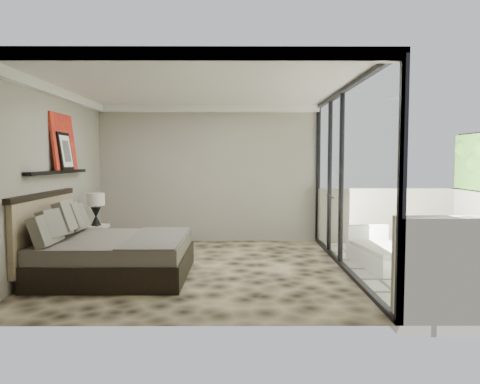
{
  "coord_description": "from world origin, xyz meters",
  "views": [
    {
      "loc": [
        0.6,
        -7.15,
        1.7
      ],
      "look_at": [
        0.63,
        0.4,
        1.17
      ],
      "focal_mm": 35.0,
      "sensor_mm": 36.0,
      "label": 1
    }
  ],
  "objects_px": {
    "nightstand": "(94,241)",
    "ottoman": "(425,238)",
    "lounger": "(383,255)",
    "table_lamp": "(96,205)",
    "bed": "(109,253)"
  },
  "relations": [
    {
      "from": "nightstand",
      "to": "ottoman",
      "type": "relative_size",
      "value": 0.95
    },
    {
      "from": "ottoman",
      "to": "lounger",
      "type": "height_order",
      "value": "lounger"
    },
    {
      "from": "ottoman",
      "to": "lounger",
      "type": "bearing_deg",
      "value": -133.45
    },
    {
      "from": "lounger",
      "to": "nightstand",
      "type": "bearing_deg",
      "value": 160.98
    },
    {
      "from": "table_lamp",
      "to": "lounger",
      "type": "xyz_separation_m",
      "value": [
        4.85,
        -0.94,
        -0.71
      ]
    },
    {
      "from": "nightstand",
      "to": "lounger",
      "type": "relative_size",
      "value": 0.31
    },
    {
      "from": "table_lamp",
      "to": "lounger",
      "type": "distance_m",
      "value": 4.99
    },
    {
      "from": "nightstand",
      "to": "bed",
      "type": "bearing_deg",
      "value": -52.22
    },
    {
      "from": "bed",
      "to": "table_lamp",
      "type": "distance_m",
      "value": 1.8
    },
    {
      "from": "nightstand",
      "to": "lounger",
      "type": "bearing_deg",
      "value": 2.37
    },
    {
      "from": "ottoman",
      "to": "nightstand",
      "type": "bearing_deg",
      "value": -177.68
    },
    {
      "from": "bed",
      "to": "table_lamp",
      "type": "height_order",
      "value": "bed"
    },
    {
      "from": "nightstand",
      "to": "ottoman",
      "type": "xyz_separation_m",
      "value": [
        6.05,
        0.24,
        0.01
      ]
    },
    {
      "from": "table_lamp",
      "to": "nightstand",
      "type": "bearing_deg",
      "value": 158.07
    },
    {
      "from": "nightstand",
      "to": "table_lamp",
      "type": "bearing_deg",
      "value": -8.42
    }
  ]
}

